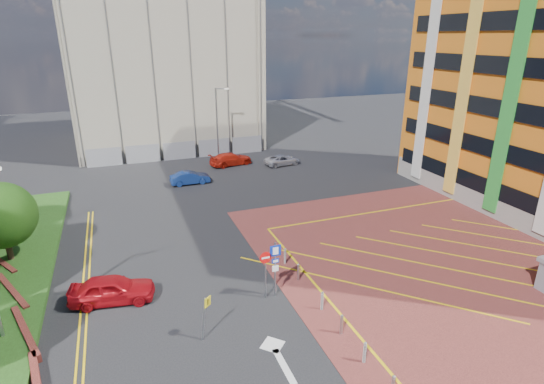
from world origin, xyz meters
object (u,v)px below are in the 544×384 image
car_silver_back (282,160)px  lamp_back (218,122)px  car_red_left (112,289)px  car_blue_back (190,178)px  tree_c (1,216)px  sign_cluster (272,265)px  warning_sign (205,313)px  car_red_back (231,159)px

car_silver_back → lamp_back: bearing=47.4°
car_red_left → car_silver_back: size_ratio=1.09×
car_silver_back → car_blue_back: bearing=97.3°
tree_c → sign_cluster: 16.53m
warning_sign → car_red_back: (8.52, 26.85, -0.75)m
tree_c → warning_sign: bearing=-48.7°
lamp_back → tree_c: bearing=-134.3°
car_red_back → car_silver_back: car_red_back is taller
car_red_left → car_red_back: 25.48m
lamp_back → sign_cluster: bearing=-98.0°
car_blue_back → car_silver_back: size_ratio=0.94×
car_red_left → car_blue_back: bearing=-13.1°
tree_c → car_red_back: bearing=40.6°
lamp_back → warning_sign: bearing=-105.0°
car_red_back → car_silver_back: bearing=-120.8°
car_blue_back → car_red_back: 7.06m
warning_sign → car_blue_back: warning_sign is taller
warning_sign → car_red_left: size_ratio=0.52×
lamp_back → car_red_left: bearing=-115.7°
car_red_back → car_blue_back: bearing=120.9°
warning_sign → car_blue_back: 22.41m
tree_c → car_red_back: size_ratio=1.05×
car_silver_back → tree_c: bearing=112.8°
lamp_back → car_red_back: 4.39m
tree_c → car_red_left: 9.04m
tree_c → lamp_back: lamp_back is taller
car_silver_back → car_red_left: bearing=131.3°
sign_cluster → car_blue_back: (-0.76, 20.03, -1.34)m
car_red_back → warning_sign: bearing=151.6°
sign_cluster → car_silver_back: (9.76, 22.82, -1.40)m
sign_cluster → car_silver_back: size_ratio=0.81×
lamp_back → warning_sign: lamp_back is taller
sign_cluster → car_silver_back: sign_cluster is taller
lamp_back → sign_cluster: lamp_back is taller
car_blue_back → car_red_left: bearing=157.2°
car_red_left → car_silver_back: car_red_left is taller
lamp_back → car_red_back: lamp_back is taller
warning_sign → car_silver_back: size_ratio=0.57×
warning_sign → car_red_back: size_ratio=0.48×
lamp_back → car_blue_back: 9.14m
warning_sign → car_red_back: bearing=72.4°
sign_cluster → tree_c: bearing=146.8°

